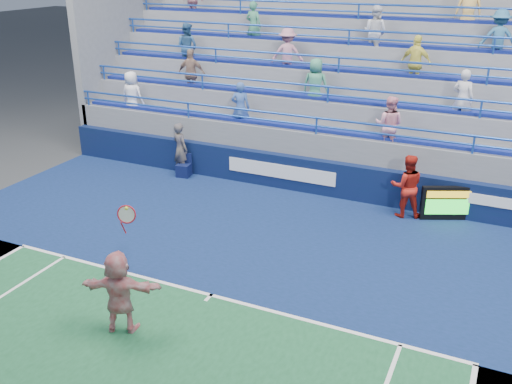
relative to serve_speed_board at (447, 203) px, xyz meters
The scene contains 8 objects.
ground 7.42m from the serve_speed_board, 123.31° to the right, with size 120.00×120.00×0.00m, color #333538.
sponsor_wall 4.07m from the serve_speed_board, behind, with size 18.00×0.32×1.10m.
bleacher_stand 5.85m from the serve_speed_board, 134.87° to the left, with size 18.00×5.60×6.13m.
serve_speed_board is the anchor object (origin of this frame).
judge_chair 8.44m from the serve_speed_board, behind, with size 0.49×0.49×0.77m.
tennis_player 9.44m from the serve_speed_board, 122.45° to the right, with size 1.67×0.99×2.75m.
line_judge 8.66m from the serve_speed_board, behind, with size 0.65×0.42×1.77m, color #141839.
ball_girl 1.20m from the serve_speed_board, 167.28° to the right, with size 0.89×0.69×1.83m, color #B21E14.
Camera 1 is at (5.33, -9.20, 6.82)m, focal length 40.00 mm.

